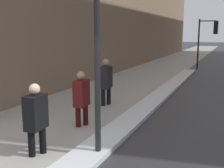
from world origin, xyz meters
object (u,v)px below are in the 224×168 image
object	(u,v)px
pedestrian_in_glasses	(81,96)
pedestrian_nearside	(106,80)
lamp_post	(97,30)
traffic_light_near	(209,33)
pedestrian_trailing	(36,116)

from	to	relation	value
pedestrian_in_glasses	pedestrian_nearside	world-z (taller)	pedestrian_nearside
lamp_post	pedestrian_nearside	bearing A→B (deg)	112.30
traffic_light_near	pedestrian_trailing	world-z (taller)	traffic_light_near
traffic_light_near	pedestrian_nearside	size ratio (longest dim) A/B	2.13
pedestrian_nearside	lamp_post	bearing A→B (deg)	18.69
traffic_light_near	pedestrian_in_glasses	world-z (taller)	traffic_light_near
lamp_post	traffic_light_near	distance (m)	16.02
traffic_light_near	pedestrian_trailing	xyz separation A→B (m)	(-2.00, -16.47, -1.68)
traffic_light_near	pedestrian_in_glasses	size ratio (longest dim) A/B	2.30
lamp_post	pedestrian_trailing	xyz separation A→B (m)	(-1.19, -0.47, -1.74)
pedestrian_trailing	lamp_post	bearing A→B (deg)	108.21
pedestrian_in_glasses	pedestrian_nearside	size ratio (longest dim) A/B	0.93
lamp_post	traffic_light_near	world-z (taller)	lamp_post
lamp_post	pedestrian_in_glasses	size ratio (longest dim) A/B	2.79
pedestrian_trailing	pedestrian_nearside	world-z (taller)	pedestrian_nearside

